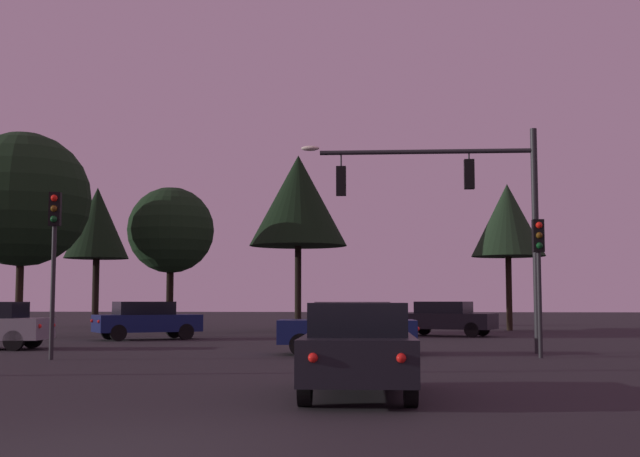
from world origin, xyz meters
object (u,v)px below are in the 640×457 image
(tree_behind_sign, at_px, (298,201))
(traffic_light_corner_right, at_px, (539,259))
(car_crossing_right, at_px, (348,327))
(tree_right_cluster, at_px, (171,230))
(tree_left_far, at_px, (97,224))
(tree_lot_edge, at_px, (508,221))
(traffic_signal_mast_arm, at_px, (465,199))
(traffic_light_corner_left, at_px, (54,241))
(car_parked_lot, at_px, (146,320))
(car_nearside_lane, at_px, (358,347))
(tree_center_horizon, at_px, (22,199))
(car_far_lane, at_px, (446,318))

(tree_behind_sign, bearing_deg, traffic_light_corner_right, -65.84)
(traffic_light_corner_right, relative_size, tree_behind_sign, 0.41)
(car_crossing_right, height_order, tree_right_cluster, tree_right_cluster)
(tree_left_far, height_order, tree_lot_edge, tree_left_far)
(traffic_signal_mast_arm, distance_m, car_crossing_right, 5.25)
(traffic_light_corner_left, relative_size, car_parked_lot, 1.01)
(car_nearside_lane, distance_m, tree_right_cluster, 28.00)
(traffic_light_corner_right, relative_size, tree_left_far, 0.45)
(tree_behind_sign, xyz_separation_m, tree_left_far, (-13.08, 5.95, -0.55))
(traffic_light_corner_left, xyz_separation_m, tree_right_cluster, (-1.78, 18.00, 1.81))
(tree_center_horizon, height_order, tree_right_cluster, tree_center_horizon)
(car_parked_lot, relative_size, tree_left_far, 0.52)
(car_far_lane, relative_size, tree_right_cluster, 0.64)
(traffic_light_corner_right, relative_size, tree_lot_edge, 0.49)
(tree_behind_sign, height_order, tree_left_far, tree_behind_sign)
(traffic_light_corner_left, distance_m, tree_lot_edge, 27.90)
(car_nearside_lane, height_order, tree_center_horizon, tree_center_horizon)
(tree_left_far, relative_size, tree_lot_edge, 1.09)
(car_nearside_lane, relative_size, car_parked_lot, 0.96)
(traffic_light_corner_right, bearing_deg, car_crossing_right, 168.31)
(traffic_signal_mast_arm, xyz_separation_m, car_parked_lot, (-12.08, 7.60, -3.82))
(traffic_light_corner_left, xyz_separation_m, car_crossing_right, (7.67, 2.97, -2.35))
(tree_left_far, bearing_deg, traffic_light_corner_right, -49.68)
(traffic_light_corner_left, bearing_deg, tree_behind_sign, 79.77)
(tree_behind_sign, bearing_deg, car_far_lane, -39.22)
(tree_behind_sign, bearing_deg, traffic_signal_mast_arm, -68.34)
(car_nearside_lane, xyz_separation_m, tree_left_far, (-17.57, 35.64, 5.47))
(traffic_light_corner_right, height_order, car_crossing_right, traffic_light_corner_right)
(car_nearside_lane, height_order, tree_lot_edge, tree_lot_edge)
(car_nearside_lane, bearing_deg, traffic_light_corner_left, 137.56)
(car_far_lane, relative_size, car_parked_lot, 1.02)
(traffic_light_corner_left, xyz_separation_m, tree_behind_sign, (3.96, 21.96, 3.67))
(car_parked_lot, distance_m, tree_lot_edge, 20.50)
(tree_behind_sign, distance_m, tree_right_cluster, 7.22)
(car_crossing_right, relative_size, tree_right_cluster, 0.59)
(traffic_light_corner_left, xyz_separation_m, traffic_light_corner_right, (12.98, 1.87, -0.45))
(tree_behind_sign, distance_m, tree_center_horizon, 14.17)
(car_crossing_right, height_order, tree_center_horizon, tree_center_horizon)
(traffic_signal_mast_arm, height_order, tree_right_cluster, tree_right_cluster)
(car_nearside_lane, bearing_deg, car_far_lane, 83.25)
(car_parked_lot, height_order, tree_lot_edge, tree_lot_edge)
(car_nearside_lane, distance_m, tree_left_far, 40.11)
(car_parked_lot, bearing_deg, tree_behind_sign, 65.05)
(car_crossing_right, distance_m, tree_lot_edge, 22.25)
(traffic_light_corner_left, distance_m, car_parked_lot, 11.73)
(car_far_lane, bearing_deg, tree_lot_edge, 63.12)
(traffic_signal_mast_arm, xyz_separation_m, car_far_lane, (0.11, 12.15, -3.82))
(car_crossing_right, relative_size, car_far_lane, 0.92)
(tree_behind_sign, height_order, tree_center_horizon, tree_behind_sign)
(car_nearside_lane, distance_m, tree_center_horizon, 26.34)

